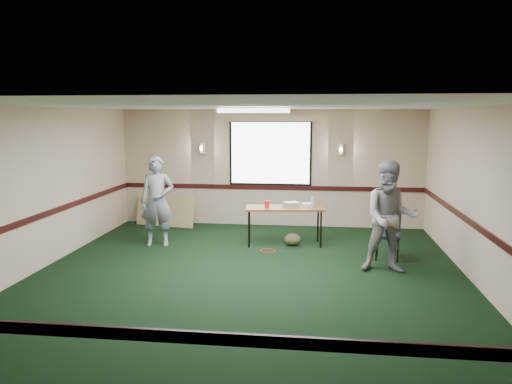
# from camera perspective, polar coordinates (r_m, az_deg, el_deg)

# --- Properties ---
(ground) EXTENTS (8.00, 8.00, 0.00)m
(ground) POSITION_cam_1_polar(r_m,az_deg,el_deg) (7.95, -1.17, -10.01)
(ground) COLOR black
(ground) RESTS_ON ground
(room_shell) EXTENTS (8.00, 8.02, 8.00)m
(room_shell) POSITION_cam_1_polar(r_m,az_deg,el_deg) (9.69, 0.60, 2.96)
(room_shell) COLOR #C2AB8C
(room_shell) RESTS_ON ground
(folding_table) EXTENTS (1.58, 0.78, 0.76)m
(folding_table) POSITION_cam_1_polar(r_m,az_deg,el_deg) (9.90, 3.26, -2.04)
(folding_table) COLOR brown
(folding_table) RESTS_ON ground
(projector) EXTENTS (0.35, 0.33, 0.09)m
(projector) POSITION_cam_1_polar(r_m,az_deg,el_deg) (9.95, 4.05, -1.40)
(projector) COLOR #9B9BA3
(projector) RESTS_ON folding_table
(game_console) EXTENTS (0.28, 0.27, 0.06)m
(game_console) POSITION_cam_1_polar(r_m,az_deg,el_deg) (10.07, 5.97, -1.41)
(game_console) COLOR silver
(game_console) RESTS_ON folding_table
(red_cup) EXTENTS (0.09, 0.09, 0.13)m
(red_cup) POSITION_cam_1_polar(r_m,az_deg,el_deg) (9.81, 1.24, -1.41)
(red_cup) COLOR red
(red_cup) RESTS_ON folding_table
(water_bottle) EXTENTS (0.06, 0.06, 0.21)m
(water_bottle) POSITION_cam_1_polar(r_m,az_deg,el_deg) (9.89, 6.52, -1.13)
(water_bottle) COLOR #7FA9D0
(water_bottle) RESTS_ON folding_table
(duffel_bag) EXTENTS (0.40, 0.35, 0.24)m
(duffel_bag) POSITION_cam_1_polar(r_m,az_deg,el_deg) (9.97, 4.19, -5.44)
(duffel_bag) COLOR #433E26
(duffel_bag) RESTS_ON ground
(cable_coil) EXTENTS (0.35, 0.35, 0.01)m
(cable_coil) POSITION_cam_1_polar(r_m,az_deg,el_deg) (9.57, 1.37, -6.71)
(cable_coil) COLOR red
(cable_coil) RESTS_ON ground
(folded_table) EXTENTS (1.45, 0.49, 0.74)m
(folded_table) POSITION_cam_1_polar(r_m,az_deg,el_deg) (11.80, -10.32, -2.09)
(folded_table) COLOR tan
(folded_table) RESTS_ON ground
(conference_chair) EXTENTS (0.50, 0.52, 0.89)m
(conference_chair) POSITION_cam_1_polar(r_m,az_deg,el_deg) (9.32, 14.86, -4.16)
(conference_chair) COLOR black
(conference_chair) RESTS_ON ground
(person_left) EXTENTS (0.71, 0.54, 1.78)m
(person_left) POSITION_cam_1_polar(r_m,az_deg,el_deg) (10.01, -11.23, -1.02)
(person_left) COLOR #40598C
(person_left) RESTS_ON ground
(person_right) EXTENTS (0.90, 0.71, 1.83)m
(person_right) POSITION_cam_1_polar(r_m,az_deg,el_deg) (8.41, 15.09, -2.81)
(person_right) COLOR #7788BA
(person_right) RESTS_ON ground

